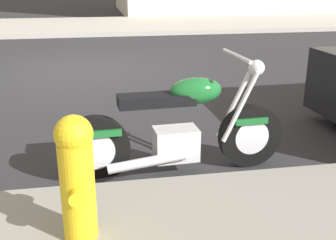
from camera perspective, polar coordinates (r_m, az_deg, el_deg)
The scene contains 4 objects.
ground_plane at distance 8.27m, azimuth -11.55°, elevation 6.45°, with size 260.00×260.00×0.00m, color #28282B.
parking_stall_stripe at distance 4.23m, azimuth -12.30°, elevation -5.90°, with size 0.12×2.20×0.01m, color silver.
parked_motorcycle at distance 3.81m, azimuth 1.44°, elevation -1.45°, with size 2.09×0.62×1.11m.
fire_hydrant at distance 2.69m, azimuth -12.38°, elevation -7.33°, with size 0.24×0.36×0.84m.
Camera 1 is at (0.22, -8.07, 1.76)m, focal length 44.57 mm.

